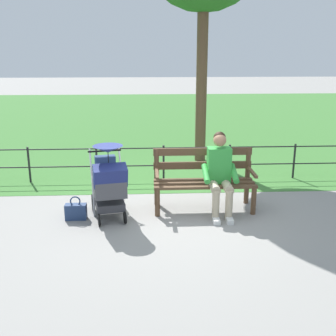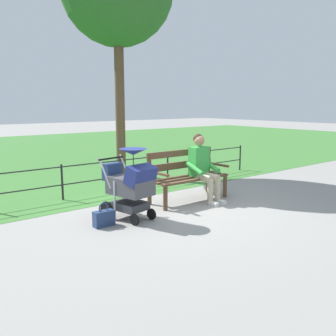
% 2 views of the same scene
% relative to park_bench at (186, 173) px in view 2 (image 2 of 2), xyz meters
% --- Properties ---
extents(ground_plane, '(60.00, 60.00, 0.00)m').
position_rel_park_bench_xyz_m(ground_plane, '(0.58, 0.12, -0.53)').
color(ground_plane, gray).
extents(grass_lawn, '(40.00, 16.00, 0.01)m').
position_rel_park_bench_xyz_m(grass_lawn, '(0.58, -8.68, -0.52)').
color(grass_lawn, '#3D7533').
rests_on(grass_lawn, ground).
extents(park_bench, '(1.60, 0.61, 0.96)m').
position_rel_park_bench_xyz_m(park_bench, '(0.00, 0.00, 0.00)').
color(park_bench, brown).
rests_on(park_bench, ground).
extents(person_on_bench, '(0.53, 0.74, 1.28)m').
position_rel_park_bench_xyz_m(person_on_bench, '(-0.22, 0.22, 0.15)').
color(person_on_bench, tan).
rests_on(person_on_bench, ground).
extents(stroller, '(0.66, 0.96, 1.15)m').
position_rel_park_bench_xyz_m(stroller, '(1.48, 0.34, 0.07)').
color(stroller, black).
rests_on(stroller, ground).
extents(handbag, '(0.32, 0.14, 0.37)m').
position_rel_park_bench_xyz_m(handbag, '(1.99, 0.38, -0.40)').
color(handbag, navy).
rests_on(handbag, ground).
extents(park_fence, '(7.78, 0.04, 0.70)m').
position_rel_park_bench_xyz_m(park_fence, '(0.31, -1.47, -0.10)').
color(park_fence, black).
rests_on(park_fence, ground).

